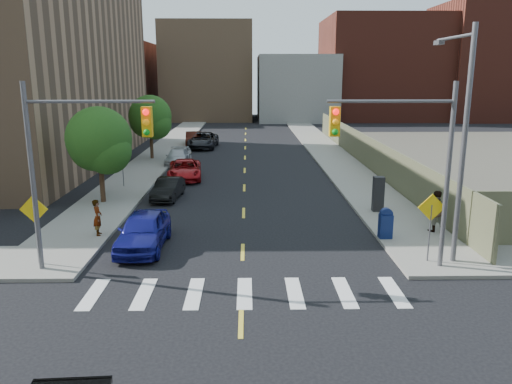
{
  "coord_description": "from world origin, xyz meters",
  "views": [
    {
      "loc": [
        0.21,
        -11.64,
        7.24
      ],
      "look_at": [
        0.6,
        10.41,
        2.0
      ],
      "focal_mm": 35.0,
      "sensor_mm": 36.0,
      "label": 1
    }
  ],
  "objects_px": {
    "parked_car_silver": "(177,157)",
    "pedestrian_west": "(98,217)",
    "parked_car_white": "(179,154)",
    "payphone": "(378,194)",
    "parked_car_red": "(185,170)",
    "parked_car_grey": "(203,140)",
    "parked_car_black": "(168,189)",
    "pedestrian_east": "(435,211)",
    "parked_car_maroon": "(194,139)",
    "mailbox": "(386,223)",
    "parked_car_blue": "(144,230)"
  },
  "relations": [
    {
      "from": "parked_car_silver",
      "to": "pedestrian_west",
      "type": "relative_size",
      "value": 2.61
    },
    {
      "from": "parked_car_white",
      "to": "payphone",
      "type": "height_order",
      "value": "payphone"
    },
    {
      "from": "parked_car_red",
      "to": "parked_car_grey",
      "type": "xyz_separation_m",
      "value": [
        0.0,
        15.1,
        0.1
      ]
    },
    {
      "from": "parked_car_black",
      "to": "pedestrian_west",
      "type": "distance_m",
      "value": 7.52
    },
    {
      "from": "parked_car_white",
      "to": "parked_car_grey",
      "type": "xyz_separation_m",
      "value": [
        1.3,
        8.06,
        0.14
      ]
    },
    {
      "from": "parked_car_white",
      "to": "pedestrian_east",
      "type": "bearing_deg",
      "value": -47.91
    },
    {
      "from": "parked_car_white",
      "to": "payphone",
      "type": "distance_m",
      "value": 20.49
    },
    {
      "from": "parked_car_black",
      "to": "parked_car_white",
      "type": "bearing_deg",
      "value": 99.72
    },
    {
      "from": "parked_car_maroon",
      "to": "pedestrian_east",
      "type": "bearing_deg",
      "value": -69.46
    },
    {
      "from": "parked_car_grey",
      "to": "pedestrian_west",
      "type": "bearing_deg",
      "value": -91.02
    },
    {
      "from": "parked_car_silver",
      "to": "pedestrian_west",
      "type": "xyz_separation_m",
      "value": [
        -1.02,
        -18.67,
        0.35
      ]
    },
    {
      "from": "parked_car_silver",
      "to": "mailbox",
      "type": "bearing_deg",
      "value": -59.26
    },
    {
      "from": "parked_car_silver",
      "to": "mailbox",
      "type": "relative_size",
      "value": 3.13
    },
    {
      "from": "pedestrian_west",
      "to": "parked_car_silver",
      "type": "bearing_deg",
      "value": -13.77
    },
    {
      "from": "parked_car_blue",
      "to": "parked_car_white",
      "type": "height_order",
      "value": "parked_car_blue"
    },
    {
      "from": "parked_car_white",
      "to": "pedestrian_west",
      "type": "xyz_separation_m",
      "value": [
        -1.02,
        -19.95,
        0.33
      ]
    },
    {
      "from": "pedestrian_east",
      "to": "parked_car_red",
      "type": "bearing_deg",
      "value": -46.55
    },
    {
      "from": "parked_car_black",
      "to": "mailbox",
      "type": "xyz_separation_m",
      "value": [
        10.79,
        -7.87,
        0.2
      ]
    },
    {
      "from": "parked_car_blue",
      "to": "parked_car_silver",
      "type": "xyz_separation_m",
      "value": [
        -1.3,
        20.03,
        -0.16
      ]
    },
    {
      "from": "pedestrian_east",
      "to": "pedestrian_west",
      "type": "bearing_deg",
      "value": -1.33
    },
    {
      "from": "parked_car_blue",
      "to": "parked_car_white",
      "type": "xyz_separation_m",
      "value": [
        -1.3,
        21.32,
        -0.14
      ]
    },
    {
      "from": "parked_car_silver",
      "to": "pedestrian_east",
      "type": "relative_size",
      "value": 2.24
    },
    {
      "from": "parked_car_grey",
      "to": "mailbox",
      "type": "relative_size",
      "value": 4.09
    },
    {
      "from": "parked_car_silver",
      "to": "pedestrian_west",
      "type": "bearing_deg",
      "value": -93.81
    },
    {
      "from": "parked_car_white",
      "to": "pedestrian_east",
      "type": "relative_size",
      "value": 1.97
    },
    {
      "from": "parked_car_black",
      "to": "parked_car_red",
      "type": "height_order",
      "value": "parked_car_red"
    },
    {
      "from": "parked_car_maroon",
      "to": "pedestrian_east",
      "type": "relative_size",
      "value": 2.33
    },
    {
      "from": "parked_car_blue",
      "to": "parked_car_silver",
      "type": "distance_m",
      "value": 20.07
    },
    {
      "from": "parked_car_maroon",
      "to": "parked_car_red",
      "type": "bearing_deg",
      "value": -91.68
    },
    {
      "from": "parked_car_silver",
      "to": "parked_car_white",
      "type": "relative_size",
      "value": 1.14
    },
    {
      "from": "parked_car_blue",
      "to": "payphone",
      "type": "xyz_separation_m",
      "value": [
        11.3,
        5.16,
        0.29
      ]
    },
    {
      "from": "pedestrian_east",
      "to": "parked_car_silver",
      "type": "bearing_deg",
      "value": -54.52
    },
    {
      "from": "parked_car_red",
      "to": "parked_car_white",
      "type": "bearing_deg",
      "value": 95.05
    },
    {
      "from": "payphone",
      "to": "parked_car_silver",
      "type": "bearing_deg",
      "value": 129.65
    },
    {
      "from": "parked_car_blue",
      "to": "payphone",
      "type": "distance_m",
      "value": 12.42
    },
    {
      "from": "parked_car_maroon",
      "to": "parked_car_silver",
      "type": "bearing_deg",
      "value": -96.67
    },
    {
      "from": "parked_car_silver",
      "to": "pedestrian_west",
      "type": "height_order",
      "value": "pedestrian_west"
    },
    {
      "from": "parked_car_silver",
      "to": "parked_car_maroon",
      "type": "relative_size",
      "value": 0.96
    },
    {
      "from": "parked_car_maroon",
      "to": "payphone",
      "type": "height_order",
      "value": "payphone"
    },
    {
      "from": "parked_car_maroon",
      "to": "parked_car_black",
      "type": "bearing_deg",
      "value": -93.39
    },
    {
      "from": "parked_car_white",
      "to": "mailbox",
      "type": "relative_size",
      "value": 2.75
    },
    {
      "from": "parked_car_white",
      "to": "pedestrian_east",
      "type": "height_order",
      "value": "pedestrian_east"
    },
    {
      "from": "mailbox",
      "to": "parked_car_black",
      "type": "bearing_deg",
      "value": 141.66
    },
    {
      "from": "parked_car_black",
      "to": "pedestrian_west",
      "type": "relative_size",
      "value": 2.29
    },
    {
      "from": "parked_car_blue",
      "to": "parked_car_black",
      "type": "distance_m",
      "value": 8.6
    },
    {
      "from": "parked_car_blue",
      "to": "pedestrian_west",
      "type": "bearing_deg",
      "value": 150.14
    },
    {
      "from": "parked_car_blue",
      "to": "parked_car_black",
      "type": "height_order",
      "value": "parked_car_blue"
    },
    {
      "from": "parked_car_silver",
      "to": "parked_car_grey",
      "type": "xyz_separation_m",
      "value": [
        1.3,
        9.35,
        0.16
      ]
    },
    {
      "from": "parked_car_blue",
      "to": "parked_car_white",
      "type": "bearing_deg",
      "value": 94.08
    },
    {
      "from": "parked_car_black",
      "to": "pedestrian_east",
      "type": "distance_m",
      "value": 15.01
    }
  ]
}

